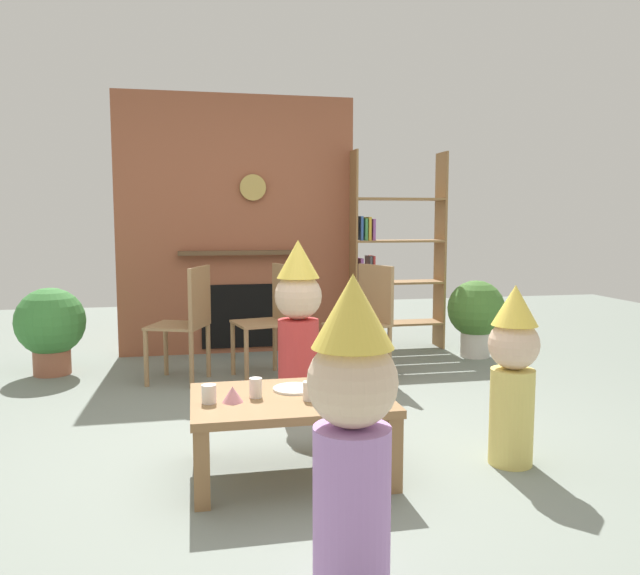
{
  "coord_description": "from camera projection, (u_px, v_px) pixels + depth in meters",
  "views": [
    {
      "loc": [
        -0.62,
        -3.37,
        1.25
      ],
      "look_at": [
        0.15,
        0.4,
        0.84
      ],
      "focal_mm": 35.17,
      "sensor_mm": 36.0,
      "label": 1
    }
  ],
  "objects": [
    {
      "name": "child_with_cone_hat",
      "position": [
        352.0,
        429.0,
        2.05
      ],
      "size": [
        0.3,
        0.3,
        1.08
      ],
      "rotation": [
        0.0,
        0.0,
        1.61
      ],
      "color": "#B27FCC",
      "rests_on": "ground_plane"
    },
    {
      "name": "dining_chair_right",
      "position": [
        366.0,
        315.0,
        4.92
      ],
      "size": [
        0.53,
        0.53,
        0.9
      ],
      "rotation": [
        0.0,
        0.0,
        3.56
      ],
      "color": "#9E7A51",
      "rests_on": "ground_plane"
    },
    {
      "name": "potted_plant_tall",
      "position": [
        476.0,
        312.0,
        5.72
      ],
      "size": [
        0.52,
        0.52,
        0.7
      ],
      "color": "beige",
      "rests_on": "ground_plane"
    },
    {
      "name": "bookshelf",
      "position": [
        390.0,
        260.0,
        6.03
      ],
      "size": [
        0.9,
        0.28,
        1.9
      ],
      "color": "olive",
      "rests_on": "ground_plane"
    },
    {
      "name": "brick_fireplace_feature",
      "position": [
        237.0,
        226.0,
        5.9
      ],
      "size": [
        2.2,
        0.28,
        2.4
      ],
      "color": "#935138",
      "rests_on": "ground_plane"
    },
    {
      "name": "paper_cup_near_left",
      "position": [
        310.0,
        391.0,
        2.99
      ],
      "size": [
        0.07,
        0.07,
        0.09
      ],
      "primitive_type": "cylinder",
      "color": "silver",
      "rests_on": "coffee_table"
    },
    {
      "name": "dining_chair_middle",
      "position": [
        272.0,
        314.0,
        4.98
      ],
      "size": [
        0.48,
        0.48,
        0.9
      ],
      "rotation": [
        0.0,
        0.0,
        3.36
      ],
      "color": "#9E7A51",
      "rests_on": "ground_plane"
    },
    {
      "name": "table_fork",
      "position": [
        343.0,
        395.0,
        3.07
      ],
      "size": [
        0.06,
        0.15,
        0.01
      ],
      "primitive_type": "cube",
      "rotation": [
        0.0,
        0.0,
        1.29
      ],
      "color": "silver",
      "rests_on": "coffee_table"
    },
    {
      "name": "paper_cup_far_left",
      "position": [
        209.0,
        394.0,
        2.94
      ],
      "size": [
        0.07,
        0.07,
        0.09
      ],
      "primitive_type": "cylinder",
      "color": "silver",
      "rests_on": "coffee_table"
    },
    {
      "name": "ground_plane",
      "position": [
        308.0,
        443.0,
        3.54
      ],
      "size": [
        12.0,
        12.0,
        0.0
      ],
      "primitive_type": "plane",
      "color": "gray"
    },
    {
      "name": "paper_cup_center",
      "position": [
        256.0,
        388.0,
        3.04
      ],
      "size": [
        0.06,
        0.06,
        0.1
      ],
      "primitive_type": "cylinder",
      "color": "silver",
      "rests_on": "coffee_table"
    },
    {
      "name": "paper_plate_rear",
      "position": [
        294.0,
        389.0,
        3.18
      ],
      "size": [
        0.22,
        0.22,
        0.01
      ],
      "primitive_type": "cylinder",
      "color": "white",
      "rests_on": "coffee_table"
    },
    {
      "name": "dining_chair_left",
      "position": [
        189.0,
        317.0,
        4.81
      ],
      "size": [
        0.52,
        0.52,
        0.9
      ],
      "rotation": [
        0.0,
        0.0,
        2.77
      ],
      "color": "#9E7A51",
      "rests_on": "ground_plane"
    },
    {
      "name": "birthday_cake_slice",
      "position": [
        233.0,
        394.0,
        2.96
      ],
      "size": [
        0.1,
        0.1,
        0.08
      ],
      "primitive_type": "cone",
      "color": "pink",
      "rests_on": "coffee_table"
    },
    {
      "name": "potted_plant_short",
      "position": [
        50.0,
        325.0,
        5.07
      ],
      "size": [
        0.55,
        0.55,
        0.71
      ],
      "color": "#9E5B42",
      "rests_on": "ground_plane"
    },
    {
      "name": "child_in_pink",
      "position": [
        513.0,
        370.0,
        3.19
      ],
      "size": [
        0.26,
        0.26,
        0.93
      ],
      "rotation": [
        0.0,
        0.0,
        3.05
      ],
      "color": "#E0CC66",
      "rests_on": "ground_plane"
    },
    {
      "name": "child_by_the_chairs",
      "position": [
        298.0,
        321.0,
        4.12
      ],
      "size": [
        0.31,
        0.31,
        1.12
      ],
      "rotation": [
        0.0,
        0.0,
        -1.77
      ],
      "color": "#D13838",
      "rests_on": "ground_plane"
    },
    {
      "name": "coffee_table",
      "position": [
        290.0,
        408.0,
        3.07
      ],
      "size": [
        0.96,
        0.68,
        0.4
      ],
      "color": "olive",
      "rests_on": "ground_plane"
    },
    {
      "name": "paper_plate_front",
      "position": [
        339.0,
        381.0,
        3.32
      ],
      "size": [
        0.19,
        0.19,
        0.01
      ],
      "primitive_type": "cylinder",
      "color": "white",
      "rests_on": "coffee_table"
    },
    {
      "name": "paper_cup_near_right",
      "position": [
        361.0,
        398.0,
        2.87
      ],
      "size": [
        0.06,
        0.06,
        0.09
      ],
      "primitive_type": "cylinder",
      "color": "#E5666B",
      "rests_on": "coffee_table"
    }
  ]
}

